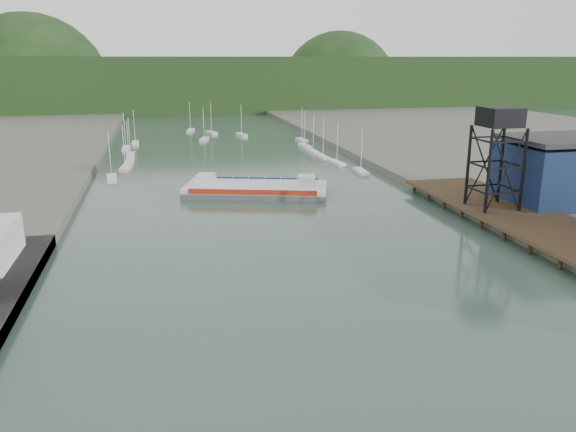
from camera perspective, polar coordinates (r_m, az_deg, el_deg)
name	(u,v)px	position (r m, az deg, el deg)	size (l,w,h in m)	color
east_pier	(555,231)	(87.91, 25.50, -1.38)	(14.00, 70.00, 2.45)	black
lift_tower	(500,123)	(94.49, 20.70, 8.79)	(6.50, 6.50, 16.00)	black
blue_shed	(567,171)	(106.13, 26.47, 4.12)	(20.50, 14.50, 11.30)	#0D1B3C
marina_sailboats	(222,149)	(161.80, -6.74, 6.74)	(57.71, 92.65, 0.90)	silver
distant_hills	(181,86)	(322.45, -10.80, 12.84)	(500.00, 120.00, 80.00)	black
chain_ferry	(256,189)	(108.52, -3.27, 2.77)	(29.02, 18.23, 3.89)	#535255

